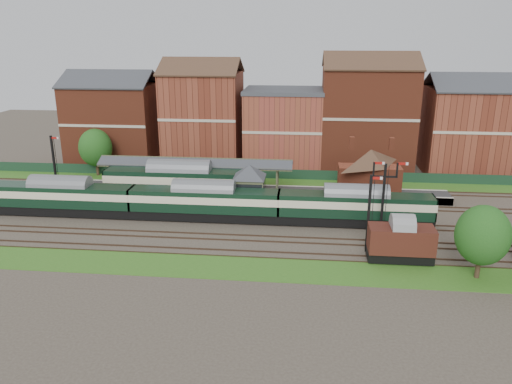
# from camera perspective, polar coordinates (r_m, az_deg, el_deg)

# --- Properties ---
(ground) EXTENTS (160.00, 160.00, 0.00)m
(ground) POSITION_cam_1_polar(r_m,az_deg,el_deg) (58.00, 1.84, -3.49)
(ground) COLOR #473D33
(ground) RESTS_ON ground
(grass_back) EXTENTS (90.00, 4.50, 0.06)m
(grass_back) POSITION_cam_1_polar(r_m,az_deg,el_deg) (73.10, 2.72, 1.09)
(grass_back) COLOR #2D6619
(grass_back) RESTS_ON ground
(grass_front) EXTENTS (90.00, 5.00, 0.06)m
(grass_front) POSITION_cam_1_polar(r_m,az_deg,el_deg) (47.05, 0.79, -8.76)
(grass_front) COLOR #2D6619
(grass_front) RESTS_ON ground
(fence) EXTENTS (90.00, 0.12, 1.50)m
(fence) POSITION_cam_1_polar(r_m,az_deg,el_deg) (74.81, 2.82, 2.06)
(fence) COLOR #193823
(fence) RESTS_ON ground
(platform) EXTENTS (55.00, 3.40, 1.00)m
(platform) POSITION_cam_1_polar(r_m,az_deg,el_deg) (67.46, -1.81, 0.07)
(platform) COLOR #2D2D2D
(platform) RESTS_ON ground
(signal_box) EXTENTS (5.40, 5.40, 6.00)m
(signal_box) POSITION_cam_1_polar(r_m,az_deg,el_deg) (60.26, -0.76, 0.56)
(signal_box) COLOR #616D4D
(signal_box) RESTS_ON ground
(brick_hut) EXTENTS (3.20, 2.64, 2.94)m
(brick_hut) POSITION_cam_1_polar(r_m,az_deg,el_deg) (60.54, 6.79, -1.47)
(brick_hut) COLOR maroon
(brick_hut) RESTS_ON ground
(station_building) EXTENTS (8.10, 8.10, 5.90)m
(station_building) POSITION_cam_1_polar(r_m,az_deg,el_deg) (66.45, 12.86, 2.45)
(station_building) COLOR brown
(station_building) RESTS_ON platform
(canopy) EXTENTS (26.00, 3.89, 4.08)m
(canopy) POSITION_cam_1_polar(r_m,az_deg,el_deg) (67.37, -6.92, 3.53)
(canopy) COLOR #4C5032
(canopy) RESTS_ON platform
(semaphore_bracket) EXTENTS (3.60, 0.25, 8.18)m
(semaphore_bracket) POSITION_cam_1_polar(r_m,az_deg,el_deg) (54.63, 14.39, -0.27)
(semaphore_bracket) COLOR black
(semaphore_bracket) RESTS_ON ground
(semaphore_platform_end) EXTENTS (1.23, 0.25, 8.00)m
(semaphore_platform_end) POSITION_cam_1_polar(r_m,az_deg,el_deg) (72.44, -22.05, 3.01)
(semaphore_platform_end) COLOR black
(semaphore_platform_end) RESTS_ON ground
(semaphore_siding) EXTENTS (1.23, 0.25, 8.00)m
(semaphore_siding) POSITION_cam_1_polar(r_m,az_deg,el_deg) (50.28, 12.78, -2.31)
(semaphore_siding) COLOR black
(semaphore_siding) RESTS_ON ground
(town_backdrop) EXTENTS (69.00, 10.00, 16.00)m
(town_backdrop) POSITION_cam_1_polar(r_m,az_deg,el_deg) (80.24, 3.03, 7.72)
(town_backdrop) COLOR brown
(town_backdrop) RESTS_ON ground
(dmu_train) EXTENTS (52.00, 2.74, 3.99)m
(dmu_train) POSITION_cam_1_polar(r_m,az_deg,el_deg) (58.23, -5.92, -1.04)
(dmu_train) COLOR black
(dmu_train) RESTS_ON ground
(platform_railcar) EXTENTS (19.53, 3.08, 4.50)m
(platform_railcar) POSITION_cam_1_polar(r_m,az_deg,el_deg) (65.16, -8.66, 1.17)
(platform_railcar) COLOR black
(platform_railcar) RESTS_ON ground
(goods_van_a) EXTENTS (6.12, 2.65, 3.71)m
(goods_van_a) POSITION_cam_1_polar(r_m,az_deg,el_deg) (49.64, 16.23, -5.40)
(goods_van_a) COLOR black
(goods_van_a) RESTS_ON ground
(tree_far) EXTENTS (4.70, 4.70, 6.86)m
(tree_far) POSITION_cam_1_polar(r_m,az_deg,el_deg) (48.02, 24.49, -4.52)
(tree_far) COLOR #382619
(tree_far) RESTS_ON ground
(tree_back) EXTENTS (4.95, 4.95, 7.24)m
(tree_back) POSITION_cam_1_polar(r_m,az_deg,el_deg) (79.54, -17.88, 4.86)
(tree_back) COLOR #382619
(tree_back) RESTS_ON ground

